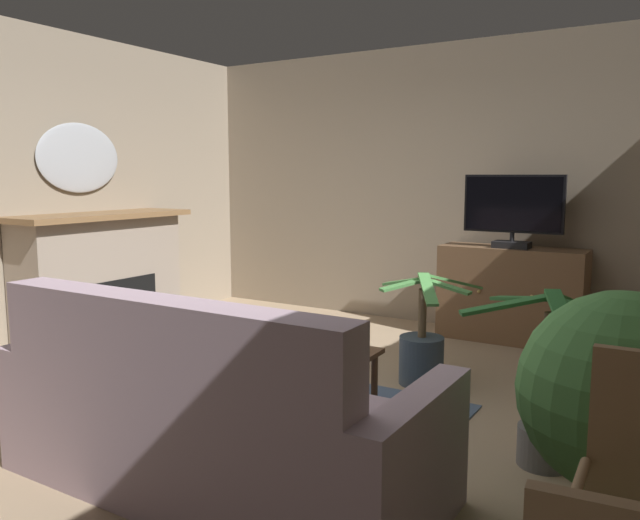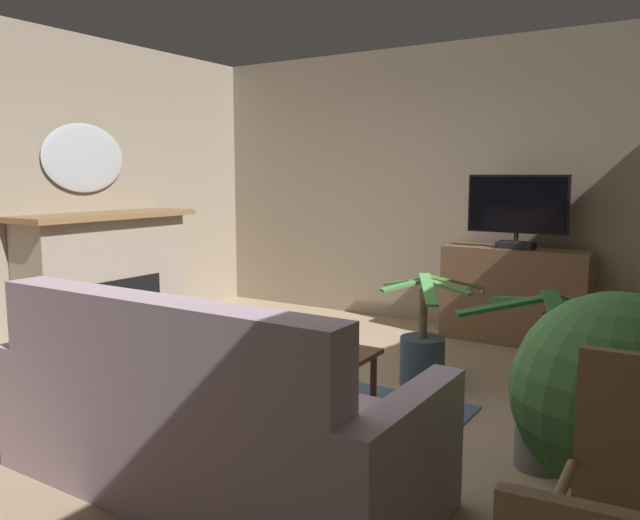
{
  "view_description": "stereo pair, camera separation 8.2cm",
  "coord_description": "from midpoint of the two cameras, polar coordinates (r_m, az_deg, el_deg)",
  "views": [
    {
      "loc": [
        2.24,
        -3.18,
        1.53
      ],
      "look_at": [
        0.04,
        0.44,
        0.95
      ],
      "focal_mm": 35.1,
      "sensor_mm": 36.0,
      "label": 1
    },
    {
      "loc": [
        2.31,
        -3.14,
        1.53
      ],
      "look_at": [
        0.04,
        0.44,
        0.95
      ],
      "focal_mm": 35.1,
      "sensor_mm": 36.0,
      "label": 2
    }
  ],
  "objects": [
    {
      "name": "wall_left",
      "position": [
        5.98,
        -26.91,
        5.79
      ],
      "size": [
        0.1,
        6.33,
        2.82
      ],
      "primitive_type": "cube",
      "color": "gray",
      "rests_on": "ground_plane"
    },
    {
      "name": "tv_remote",
      "position": [
        4.07,
        0.51,
        -7.81
      ],
      "size": [
        0.17,
        0.07,
        0.02
      ],
      "primitive_type": "cube",
      "rotation": [
        0.0,
        0.0,
        3.25
      ],
      "color": "black",
      "rests_on": "coffee_table"
    },
    {
      "name": "sofa_floral",
      "position": [
        3.17,
        -10.76,
        -14.61
      ],
      "size": [
        2.2,
        0.93,
        1.01
      ],
      "color": "#AD93A3",
      "rests_on": "ground_plane"
    },
    {
      "name": "television",
      "position": [
        5.87,
        16.81,
        4.46
      ],
      "size": [
        0.88,
        0.2,
        0.66
      ],
      "color": "black",
      "rests_on": "tv_cabinet"
    },
    {
      "name": "potted_plant_small_fern_corner",
      "position": [
        3.58,
        19.15,
        -13.34
      ],
      "size": [
        0.76,
        0.86,
        0.95
      ],
      "color": "slate",
      "rests_on": "ground_plane"
    },
    {
      "name": "potted_plant_tall_palm_by_window",
      "position": [
        2.91,
        25.1,
        -11.17
      ],
      "size": [
        0.85,
        0.85,
        1.06
      ],
      "color": "#3D4C5B",
      "rests_on": "ground_plane"
    },
    {
      "name": "wall_back",
      "position": [
        6.49,
        10.84,
        6.58
      ],
      "size": [
        6.1,
        0.1,
        2.82
      ],
      "primitive_type": "cube",
      "color": "gray",
      "rests_on": "ground_plane"
    },
    {
      "name": "rug_central",
      "position": [
        3.97,
        -5.3,
        -14.85
      ],
      "size": [
        2.03,
        2.01,
        0.01
      ],
      "primitive_type": "cube",
      "color": "slate",
      "rests_on": "ground_plane"
    },
    {
      "name": "wall_mirror_oval",
      "position": [
        6.3,
        -21.47,
        8.65
      ],
      "size": [
        0.06,
        0.9,
        0.64
      ],
      "primitive_type": "ellipsoid",
      "color": "#B2B7BF"
    },
    {
      "name": "potted_plant_leafy_by_curtain",
      "position": [
        4.69,
        8.79,
        -8.27
      ],
      "size": [
        0.69,
        0.88,
        0.83
      ],
      "color": "#3D4C5B",
      "rests_on": "ground_plane"
    },
    {
      "name": "coffee_table",
      "position": [
        4.11,
        -2.16,
        -8.63
      ],
      "size": [
        0.97,
        0.49,
        0.43
      ],
      "color": "brown",
      "rests_on": "ground_plane"
    },
    {
      "name": "fireplace",
      "position": [
        6.18,
        -19.57,
        -1.66
      ],
      "size": [
        0.94,
        1.79,
        1.18
      ],
      "color": "#4C4C51",
      "rests_on": "ground_plane"
    },
    {
      "name": "cat",
      "position": [
        5.6,
        -9.05,
        -7.29
      ],
      "size": [
        0.69,
        0.28,
        0.18
      ],
      "color": "gray",
      "rests_on": "ground_plane"
    },
    {
      "name": "ground_plane",
      "position": [
        4.19,
        -4.25,
        -13.94
      ],
      "size": [
        6.1,
        6.33,
        0.04
      ],
      "primitive_type": "cube",
      "color": "tan"
    },
    {
      "name": "tv_cabinet",
      "position": [
        6.02,
        16.64,
        -3.24
      ],
      "size": [
        1.29,
        0.45,
        0.87
      ],
      "color": "#4A3523",
      "rests_on": "ground_plane"
    }
  ]
}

